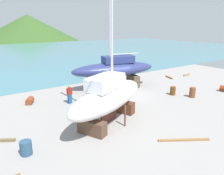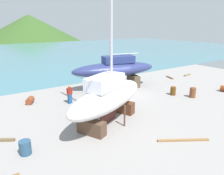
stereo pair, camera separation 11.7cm
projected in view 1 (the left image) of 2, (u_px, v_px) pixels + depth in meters
ground_plane at (154, 105)px, 18.68m from camera, size 40.49×40.49×0.00m
sea_water at (27, 54)px, 51.17m from camera, size 128.97×62.28×0.01m
headland_hill at (29, 36)px, 126.35m from camera, size 94.41×94.41×24.47m
sailboat_large_starboard at (114, 69)px, 23.09m from camera, size 9.53×4.47×14.40m
sailboat_far_slipway at (109, 97)px, 14.86m from camera, size 8.40×5.52×13.88m
worker at (70, 94)px, 18.81m from camera, size 0.48×0.32×1.63m
barrel_rust_near at (30, 101)px, 18.91m from camera, size 0.95×1.07×0.57m
barrel_tar_black at (192, 92)px, 20.55m from camera, size 0.75×0.75×0.95m
barrel_blue_faded at (173, 91)px, 21.25m from camera, size 0.74×0.74×0.82m
barrel_tipped_left at (26, 148)px, 11.47m from camera, size 0.65×0.65×0.77m
timber_short_skew at (169, 77)px, 28.10m from camera, size 0.65×1.52×0.16m
timber_long_aft at (187, 75)px, 29.41m from camera, size 1.45×0.41×0.19m
timber_plank_far at (184, 140)px, 12.92m from camera, size 2.70×1.76×0.11m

